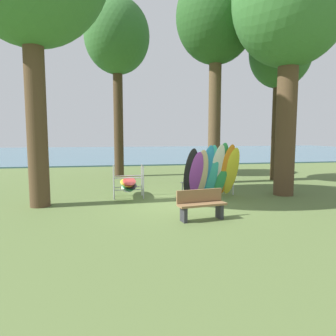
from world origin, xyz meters
TOP-DOWN VIEW (x-y plane):
  - ground_plane at (0.00, 0.00)m, footprint 80.00×80.00m
  - lake_water at (0.00, 31.24)m, footprint 80.00×36.00m
  - tree_foreground_right at (4.43, 0.81)m, footprint 4.41×4.41m
  - tree_mid_behind at (-1.91, 7.54)m, footprint 3.59×3.59m
  - tree_far_left_back at (2.69, 4.31)m, footprint 3.83×3.83m
  - tree_far_right_back at (6.31, 4.71)m, footprint 3.16×3.16m
  - leaning_board_pile at (1.43, 0.86)m, footprint 2.25×1.10m
  - board_storage_rack at (-1.71, 1.41)m, footprint 1.15×2.12m
  - park_bench at (0.15, -2.09)m, footprint 1.45×0.63m

SIDE VIEW (x-z plane):
  - ground_plane at x=0.00m, z-range 0.00..0.00m
  - lake_water at x=0.00m, z-range 0.00..0.10m
  - park_bench at x=0.15m, z-range 0.03..0.88m
  - board_storage_rack at x=-1.71m, z-range -0.10..1.15m
  - leaning_board_pile at x=1.43m, z-range -0.07..2.05m
  - tree_far_right_back at x=6.31m, z-range 2.20..10.63m
  - tree_foreground_right at x=4.43m, z-range 2.33..12.37m
  - tree_mid_behind at x=-1.91m, z-range 2.72..12.61m
  - tree_far_left_back at x=2.69m, z-range 2.72..12.91m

